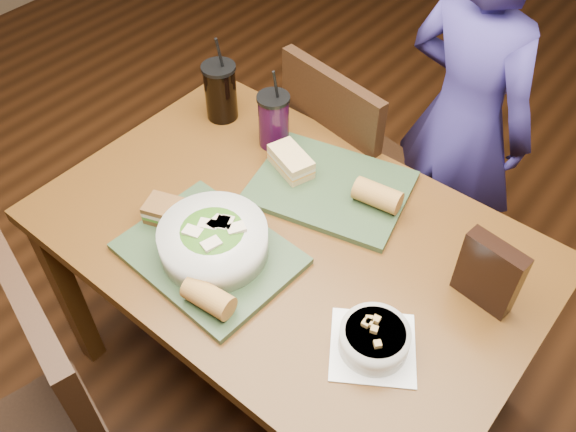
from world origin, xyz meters
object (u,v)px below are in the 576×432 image
object	(u,v)px
cup_cola	(221,91)
cup_berry	(274,120)
baguette_far	(377,195)
chair_far	(343,163)
tray_near	(209,254)
tray_far	(330,187)
soup_bowl	(374,339)
sandwich_near	(168,212)
salad_bowl	(213,239)
chip_bag	(489,273)
dining_table	(288,256)
sandwich_far	(291,161)
baguette_near	(209,297)
diner	(463,121)

from	to	relation	value
cup_cola	cup_berry	size ratio (longest dim) A/B	1.08
baguette_far	chair_far	bearing A→B (deg)	135.36
tray_near	tray_far	distance (m)	0.40
baguette_far	soup_bowl	bearing A→B (deg)	-57.06
soup_bowl	sandwich_near	world-z (taller)	soup_bowl
sandwich_near	cup_cola	distance (m)	0.48
salad_bowl	chip_bag	bearing A→B (deg)	27.98
dining_table	tray_far	xyz separation A→B (m)	(-0.01, 0.20, 0.10)
cup_berry	sandwich_near	bearing A→B (deg)	-90.11
sandwich_far	soup_bowl	bearing A→B (deg)	-33.02
tray_near	cup_cola	xyz separation A→B (m)	(-0.37, 0.44, 0.08)
sandwich_far	chip_bag	distance (m)	0.63
soup_bowl	tray_near	bearing A→B (deg)	-174.83
salad_bowl	sandwich_far	xyz separation A→B (m)	(-0.05, 0.36, -0.02)
tray_near	chair_far	bearing A→B (deg)	96.53
chip_bag	salad_bowl	bearing A→B (deg)	-145.12
sandwich_near	cup_berry	distance (m)	0.43
chair_far	tray_near	bearing A→B (deg)	-83.47
salad_bowl	sandwich_far	distance (m)	0.36
baguette_near	chip_bag	xyz separation A→B (m)	(0.47, 0.43, 0.05)
sandwich_near	tray_far	bearing A→B (deg)	55.85
chair_far	salad_bowl	world-z (taller)	chair_far
salad_bowl	tray_near	bearing A→B (deg)	-138.02
tray_near	sandwich_near	xyz separation A→B (m)	(-0.16, 0.01, 0.04)
dining_table	diner	bearing A→B (deg)	83.29
soup_bowl	tray_far	bearing A→B (deg)	137.43
tray_far	sandwich_far	xyz separation A→B (m)	(-0.13, -0.02, 0.04)
soup_bowl	cup_berry	world-z (taller)	cup_berry
soup_bowl	chip_bag	distance (m)	0.31
diner	tray_far	world-z (taller)	diner
baguette_near	dining_table	bearing A→B (deg)	91.64
cup_cola	cup_berry	distance (m)	0.21
dining_table	baguette_far	xyz separation A→B (m)	(0.12, 0.22, 0.14)
soup_bowl	baguette_near	xyz separation A→B (m)	(-0.35, -0.16, 0.01)
salad_bowl	sandwich_near	xyz separation A→B (m)	(-0.17, 0.00, -0.02)
baguette_far	cup_cola	xyz separation A→B (m)	(-0.60, 0.03, 0.04)
dining_table	tray_near	distance (m)	0.23
tray_far	diner	bearing A→B (deg)	79.69
chip_bag	dining_table	bearing A→B (deg)	-157.53
baguette_far	cup_cola	size ratio (longest dim) A/B	0.45
soup_bowl	chip_bag	bearing A→B (deg)	66.08
tray_far	baguette_near	size ratio (longest dim) A/B	3.44
diner	baguette_far	bearing A→B (deg)	102.74
cup_berry	dining_table	bearing A→B (deg)	-44.14
salad_bowl	chip_bag	size ratio (longest dim) A/B	1.43
chip_bag	cup_berry	bearing A→B (deg)	177.47
diner	tray_far	xyz separation A→B (m)	(-0.11, -0.60, 0.08)
chair_far	salad_bowl	distance (m)	0.77
diner	cup_cola	world-z (taller)	diner
chair_far	tray_near	world-z (taller)	chair_far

